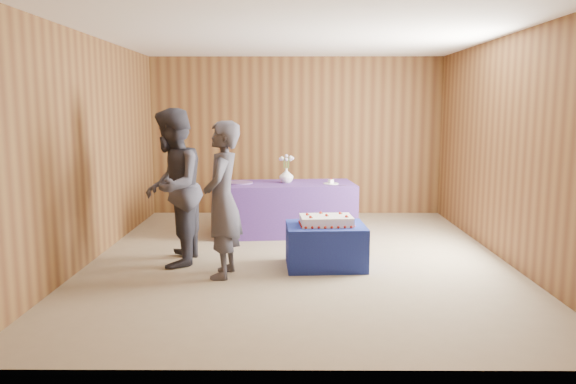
{
  "coord_description": "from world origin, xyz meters",
  "views": [
    {
      "loc": [
        -0.09,
        -6.74,
        1.84
      ],
      "look_at": [
        -0.13,
        0.1,
        0.81
      ],
      "focal_mm": 35.0,
      "sensor_mm": 36.0,
      "label": 1
    }
  ],
  "objects_px": {
    "sheet_cake": "(326,220)",
    "guest_right": "(173,188)",
    "serving_table": "(285,208)",
    "vase": "(286,176)",
    "cake_table": "(326,246)",
    "guest_left": "(222,200)"
  },
  "relations": [
    {
      "from": "guest_right",
      "to": "guest_left",
      "type": "bearing_deg",
      "value": 53.45
    },
    {
      "from": "serving_table",
      "to": "sheet_cake",
      "type": "distance_m",
      "value": 1.84
    },
    {
      "from": "cake_table",
      "to": "serving_table",
      "type": "relative_size",
      "value": 0.45
    },
    {
      "from": "serving_table",
      "to": "vase",
      "type": "xyz_separation_m",
      "value": [
        0.02,
        0.04,
        0.48
      ]
    },
    {
      "from": "serving_table",
      "to": "guest_left",
      "type": "relative_size",
      "value": 1.17
    },
    {
      "from": "sheet_cake",
      "to": "vase",
      "type": "xyz_separation_m",
      "value": [
        -0.47,
        1.81,
        0.3
      ]
    },
    {
      "from": "sheet_cake",
      "to": "vase",
      "type": "bearing_deg",
      "value": 100.29
    },
    {
      "from": "cake_table",
      "to": "sheet_cake",
      "type": "height_order",
      "value": "sheet_cake"
    },
    {
      "from": "cake_table",
      "to": "guest_left",
      "type": "distance_m",
      "value": 1.35
    },
    {
      "from": "cake_table",
      "to": "serving_table",
      "type": "height_order",
      "value": "serving_table"
    },
    {
      "from": "serving_table",
      "to": "guest_left",
      "type": "bearing_deg",
      "value": -112.66
    },
    {
      "from": "cake_table",
      "to": "guest_left",
      "type": "relative_size",
      "value": 0.53
    },
    {
      "from": "vase",
      "to": "sheet_cake",
      "type": "bearing_deg",
      "value": -75.31
    },
    {
      "from": "vase",
      "to": "guest_left",
      "type": "distance_m",
      "value": 2.26
    },
    {
      "from": "vase",
      "to": "guest_right",
      "type": "bearing_deg",
      "value": -127.87
    },
    {
      "from": "sheet_cake",
      "to": "cake_table",
      "type": "bearing_deg",
      "value": 92.81
    },
    {
      "from": "cake_table",
      "to": "guest_right",
      "type": "bearing_deg",
      "value": 173.69
    },
    {
      "from": "serving_table",
      "to": "guest_right",
      "type": "bearing_deg",
      "value": -133.57
    },
    {
      "from": "serving_table",
      "to": "cake_table",
      "type": "bearing_deg",
      "value": -79.79
    },
    {
      "from": "guest_left",
      "to": "guest_right",
      "type": "bearing_deg",
      "value": -121.77
    },
    {
      "from": "sheet_cake",
      "to": "guest_right",
      "type": "xyz_separation_m",
      "value": [
        -1.79,
        0.12,
        0.36
      ]
    },
    {
      "from": "sheet_cake",
      "to": "guest_left",
      "type": "height_order",
      "value": "guest_left"
    }
  ]
}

